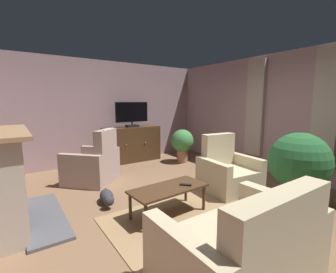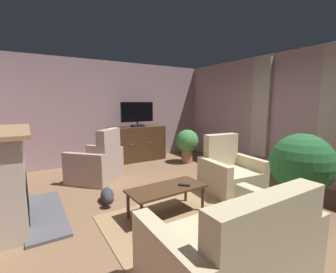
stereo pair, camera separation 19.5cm
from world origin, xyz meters
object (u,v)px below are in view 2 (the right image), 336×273
Objects in this scene: coffee_table at (167,190)px; cat at (107,196)px; fireplace at (8,179)px; potted_plant_leafy_by_curtain at (187,143)px; potted_plant_on_hearth_side at (302,166)px; television at (137,114)px; armchair_by_fireplace at (230,174)px; tv_remote at (184,185)px; sofa_floral at (234,252)px; armchair_in_far_corner at (97,164)px; tv_cabinet at (137,145)px.

cat is at bearing 124.77° from coffee_table.
fireplace is 4.11m from potted_plant_leafy_by_curtain.
television is at bearing 100.54° from potted_plant_on_hearth_side.
tv_remote is at bearing -167.34° from armchair_by_fireplace.
armchair_in_far_corner is at bearing 94.55° from sofa_floral.
coffee_table is at bearing 82.88° from sofa_floral.
fireplace reaches higher than coffee_table.
potted_plant_leafy_by_curtain reaches higher than cat.
armchair_by_fireplace is (1.22, 0.27, -0.11)m from tv_remote.
tv_cabinet is 1.36× the size of coffee_table.
tv_cabinet is 1.31× the size of potted_plant_on_hearth_side.
fireplace is 1.73× the size of television.
tv_remote is 1.31m from cat.
potted_plant_leafy_by_curtain is at bearing 59.27° from sofa_floral.
fireplace is 3.46m from armchair_by_fireplace.
fireplace is at bearing -161.40° from potted_plant_leafy_by_curtain.
armchair_by_fireplace is 1.39× the size of cat.
potted_plant_on_hearth_side reaches higher than armchair_in_far_corner.
armchair_by_fireplace reaches higher than potted_plant_leafy_by_curtain.
potted_plant_leafy_by_curtain is (1.06, -0.89, 0.09)m from tv_cabinet.
fireplace reaches higher than potted_plant_leafy_by_curtain.
potted_plant_on_hearth_side is (2.14, -2.98, 0.37)m from armchair_in_far_corner.
armchair_in_far_corner is (-0.70, 2.11, -0.08)m from tv_remote.
armchair_in_far_corner reaches higher than potted_plant_leafy_by_curtain.
tv_remote is 2.22m from armchair_in_far_corner.
sofa_floral is 2.34m from cat.
armchair_by_fireplace is 0.81× the size of armchair_in_far_corner.
tv_cabinet is 3.26m from coffee_table.
cat is (-2.29, 1.82, -0.60)m from potted_plant_on_hearth_side.
coffee_table is (1.90, -0.92, -0.24)m from fireplace.
tv_cabinet is 2.98m from armchair_by_fireplace.
armchair_by_fireplace is at bearing -120.27° from tv_remote.
television is 2.94m from cat.
armchair_by_fireplace is (0.53, -2.88, -0.99)m from television.
potted_plant_on_hearth_side reaches higher than tv_cabinet.
fireplace is 1.03× the size of tv_cabinet.
television reaches higher than armchair_in_far_corner.
cat is at bearing -1.18° from tv_remote.
fireplace is at bearing -142.15° from tv_cabinet.
armchair_in_far_corner is at bearing -175.14° from potted_plant_leafy_by_curtain.
fireplace is 1.40× the size of coffee_table.
sofa_floral is at bearing -120.73° from potted_plant_leafy_by_curtain.
potted_plant_on_hearth_side is (1.86, 0.47, 0.38)m from sofa_floral.
armchair_by_fireplace is 0.86× the size of potted_plant_on_hearth_side.
television is at bearing 100.48° from armchair_by_fireplace.
tv_cabinet is 2.75m from cat.
cat is (-2.07, 0.67, -0.21)m from armchair_by_fireplace.
armchair_in_far_corner reaches higher than cat.
tv_remote is at bearing -102.35° from television.
sofa_floral reaches higher than tv_cabinet.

